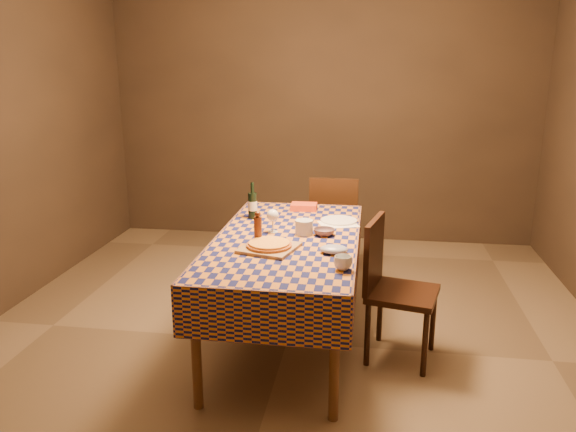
{
  "coord_description": "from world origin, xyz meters",
  "views": [
    {
      "loc": [
        0.53,
        -3.5,
        1.88
      ],
      "look_at": [
        0.0,
        0.05,
        0.9
      ],
      "focal_mm": 35.0,
      "sensor_mm": 36.0,
      "label": 1
    }
  ],
  "objects_px": {
    "dining_table": "(287,248)",
    "white_plate": "(339,221)",
    "cutting_board": "(269,248)",
    "chair_far": "(334,221)",
    "chair_right": "(390,281)",
    "bowl": "(324,232)",
    "pizza": "(269,244)",
    "wine_bottle": "(253,205)"
  },
  "relations": [
    {
      "from": "bowl",
      "to": "chair_right",
      "type": "bearing_deg",
      "value": -18.1
    },
    {
      "from": "chair_far",
      "to": "cutting_board",
      "type": "bearing_deg",
      "value": -100.62
    },
    {
      "from": "cutting_board",
      "to": "pizza",
      "type": "xyz_separation_m",
      "value": [
        0.0,
        0.0,
        0.02
      ]
    },
    {
      "from": "pizza",
      "to": "bowl",
      "type": "relative_size",
      "value": 2.43
    },
    {
      "from": "chair_far",
      "to": "pizza",
      "type": "bearing_deg",
      "value": -100.62
    },
    {
      "from": "cutting_board",
      "to": "pizza",
      "type": "bearing_deg",
      "value": 63.43
    },
    {
      "from": "cutting_board",
      "to": "white_plate",
      "type": "relative_size",
      "value": 1.2
    },
    {
      "from": "white_plate",
      "to": "chair_far",
      "type": "distance_m",
      "value": 0.93
    },
    {
      "from": "white_plate",
      "to": "cutting_board",
      "type": "bearing_deg",
      "value": -119.26
    },
    {
      "from": "chair_right",
      "to": "chair_far",
      "type": "bearing_deg",
      "value": 108.25
    },
    {
      "from": "dining_table",
      "to": "chair_right",
      "type": "relative_size",
      "value": 1.98
    },
    {
      "from": "dining_table",
      "to": "cutting_board",
      "type": "distance_m",
      "value": 0.29
    },
    {
      "from": "wine_bottle",
      "to": "chair_far",
      "type": "xyz_separation_m",
      "value": [
        0.55,
        0.9,
        -0.35
      ]
    },
    {
      "from": "pizza",
      "to": "dining_table",
      "type": "bearing_deg",
      "value": 75.62
    },
    {
      "from": "dining_table",
      "to": "bowl",
      "type": "relative_size",
      "value": 13.11
    },
    {
      "from": "chair_far",
      "to": "chair_right",
      "type": "bearing_deg",
      "value": -71.75
    },
    {
      "from": "white_plate",
      "to": "chair_right",
      "type": "height_order",
      "value": "chair_right"
    },
    {
      "from": "dining_table",
      "to": "white_plate",
      "type": "relative_size",
      "value": 7.03
    },
    {
      "from": "chair_right",
      "to": "bowl",
      "type": "bearing_deg",
      "value": 161.9
    },
    {
      "from": "bowl",
      "to": "white_plate",
      "type": "xyz_separation_m",
      "value": [
        0.08,
        0.35,
        -0.01
      ]
    },
    {
      "from": "chair_far",
      "to": "wine_bottle",
      "type": "bearing_deg",
      "value": -121.46
    },
    {
      "from": "pizza",
      "to": "chair_far",
      "type": "height_order",
      "value": "chair_far"
    },
    {
      "from": "cutting_board",
      "to": "wine_bottle",
      "type": "relative_size",
      "value": 1.17
    },
    {
      "from": "pizza",
      "to": "wine_bottle",
      "type": "bearing_deg",
      "value": 109.89
    },
    {
      "from": "chair_far",
      "to": "bowl",
      "type": "bearing_deg",
      "value": -89.42
    },
    {
      "from": "dining_table",
      "to": "chair_right",
      "type": "distance_m",
      "value": 0.71
    },
    {
      "from": "dining_table",
      "to": "chair_far",
      "type": "distance_m",
      "value": 1.35
    },
    {
      "from": "bowl",
      "to": "wine_bottle",
      "type": "xyz_separation_m",
      "value": [
        -0.56,
        0.35,
        0.08
      ]
    },
    {
      "from": "cutting_board",
      "to": "pizza",
      "type": "height_order",
      "value": "pizza"
    },
    {
      "from": "pizza",
      "to": "bowl",
      "type": "xyz_separation_m",
      "value": [
        0.31,
        0.35,
        -0.01
      ]
    },
    {
      "from": "pizza",
      "to": "bowl",
      "type": "bearing_deg",
      "value": 48.09
    },
    {
      "from": "dining_table",
      "to": "bowl",
      "type": "bearing_deg",
      "value": 17.23
    },
    {
      "from": "cutting_board",
      "to": "chair_far",
      "type": "xyz_separation_m",
      "value": [
        0.3,
        1.59,
        -0.26
      ]
    },
    {
      "from": "pizza",
      "to": "chair_far",
      "type": "xyz_separation_m",
      "value": [
        0.3,
        1.59,
        -0.28
      ]
    },
    {
      "from": "bowl",
      "to": "white_plate",
      "type": "bearing_deg",
      "value": 77.3
    },
    {
      "from": "bowl",
      "to": "chair_far",
      "type": "height_order",
      "value": "chair_far"
    },
    {
      "from": "dining_table",
      "to": "chair_far",
      "type": "xyz_separation_m",
      "value": [
        0.23,
        1.32,
        -0.17
      ]
    },
    {
      "from": "dining_table",
      "to": "wine_bottle",
      "type": "bearing_deg",
      "value": 127.21
    },
    {
      "from": "cutting_board",
      "to": "chair_far",
      "type": "bearing_deg",
      "value": 79.38
    },
    {
      "from": "chair_far",
      "to": "chair_right",
      "type": "relative_size",
      "value": 1.0
    },
    {
      "from": "bowl",
      "to": "chair_far",
      "type": "relative_size",
      "value": 0.15
    },
    {
      "from": "dining_table",
      "to": "chair_right",
      "type": "height_order",
      "value": "chair_right"
    }
  ]
}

